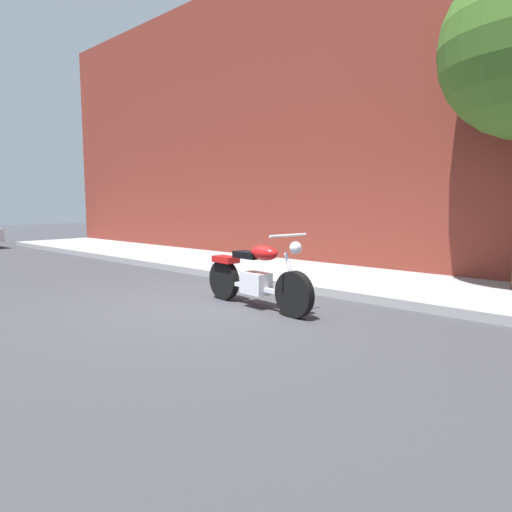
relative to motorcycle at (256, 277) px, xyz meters
The scene contains 4 objects.
ground_plane 0.83m from the motorcycle, 149.49° to the right, with size 60.00×60.00×0.00m, color #38383D.
sidewalk 2.87m from the motorcycle, 101.95° to the left, with size 25.77×2.80×0.14m, color #959595.
building_facade 5.55m from the motorcycle, 97.57° to the left, with size 25.77×0.50×7.51m, color maroon.
motorcycle is the anchor object (origin of this frame).
Camera 1 is at (5.13, -4.58, 1.56)m, focal length 31.84 mm.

